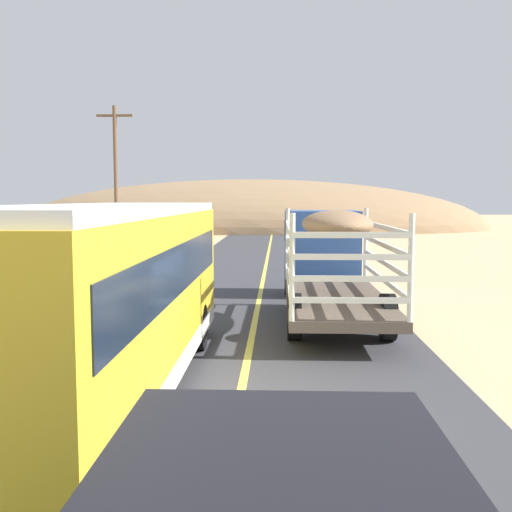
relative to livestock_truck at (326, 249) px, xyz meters
The scene contains 7 objects.
ground_plane 10.19m from the livestock_truck, 102.08° to the right, with size 240.00×240.00×0.00m, color tan.
road_surface 10.19m from the livestock_truck, 102.08° to the right, with size 8.00×120.00×0.02m, color #38383D.
road_centre_line 10.19m from the livestock_truck, 102.08° to the right, with size 0.16×117.60×0.00m, color #D8CC4C.
livestock_truck is the anchor object (origin of this frame).
bus 9.81m from the livestock_truck, 116.08° to the right, with size 2.54×10.00×3.21m.
power_pole_mid 21.45m from the livestock_truck, 122.47° to the left, with size 2.20×0.24×8.93m.
distant_hill 48.61m from the livestock_truck, 95.70° to the left, with size 52.89×24.46×10.98m, color #957553.
Camera 1 is at (0.64, -8.57, 3.32)m, focal length 41.93 mm.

